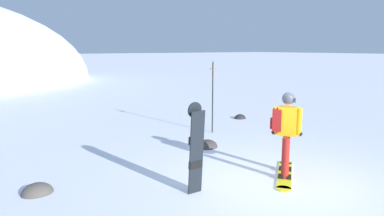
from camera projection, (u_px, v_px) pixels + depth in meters
ground_plane at (280, 183)px, 6.81m from camera, size 300.00×300.00×0.00m
snowboarder_main at (285, 131)px, 7.10m from camera, size 1.48×1.27×1.71m
spare_snowboard at (196, 148)px, 6.20m from camera, size 0.28×0.14×1.66m
piste_marker_near at (213, 92)px, 10.68m from camera, size 0.20×0.20×2.21m
rock_dark at (240, 118)px, 13.03m from camera, size 0.45×0.38×0.32m
rock_mid at (37, 193)px, 6.33m from camera, size 0.55×0.47×0.39m
rock_small at (207, 147)px, 9.26m from camera, size 0.59×0.50×0.41m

